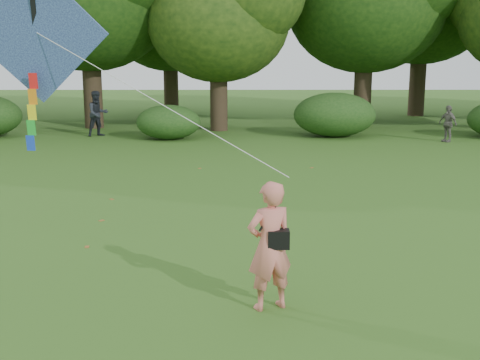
{
  "coord_description": "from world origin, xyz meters",
  "views": [
    {
      "loc": [
        -1.13,
        -7.7,
        3.58
      ],
      "look_at": [
        -1.1,
        2.0,
        1.5
      ],
      "focal_mm": 45.0,
      "sensor_mm": 36.0,
      "label": 1
    }
  ],
  "objects_px": {
    "bystander_left": "(98,114)",
    "bystander_right": "(448,124)",
    "man_kite_flyer": "(270,246)",
    "flying_kite": "(36,35)"
  },
  "relations": [
    {
      "from": "bystander_left",
      "to": "bystander_right",
      "type": "relative_size",
      "value": 1.32
    },
    {
      "from": "man_kite_flyer",
      "to": "flying_kite",
      "type": "bearing_deg",
      "value": -51.72
    },
    {
      "from": "bystander_right",
      "to": "flying_kite",
      "type": "distance_m",
      "value": 18.51
    },
    {
      "from": "flying_kite",
      "to": "man_kite_flyer",
      "type": "bearing_deg",
      "value": -29.01
    },
    {
      "from": "bystander_right",
      "to": "flying_kite",
      "type": "relative_size",
      "value": 0.28
    },
    {
      "from": "man_kite_flyer",
      "to": "flying_kite",
      "type": "relative_size",
      "value": 0.36
    },
    {
      "from": "man_kite_flyer",
      "to": "flying_kite",
      "type": "height_order",
      "value": "flying_kite"
    },
    {
      "from": "flying_kite",
      "to": "bystander_left",
      "type": "bearing_deg",
      "value": 99.81
    },
    {
      "from": "man_kite_flyer",
      "to": "bystander_left",
      "type": "relative_size",
      "value": 0.95
    },
    {
      "from": "bystander_right",
      "to": "bystander_left",
      "type": "bearing_deg",
      "value": -126.38
    }
  ]
}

